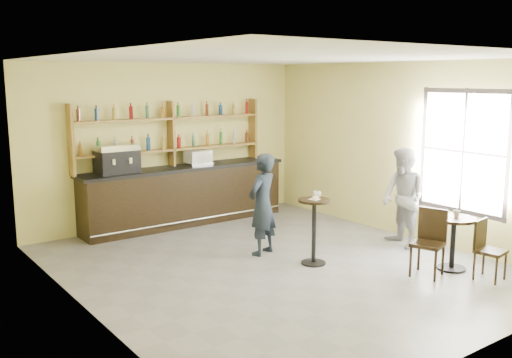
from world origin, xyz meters
TOP-DOWN VIEW (x-y plane):
  - floor at (0.00, 0.00)m, footprint 7.00×7.00m
  - ceiling at (0.00, 0.00)m, footprint 7.00×7.00m
  - wall_back at (0.00, 3.50)m, footprint 7.00×0.00m
  - wall_front at (0.00, -3.50)m, footprint 7.00×0.00m
  - wall_left at (-3.00, 0.00)m, footprint 0.00×7.00m
  - wall_right at (3.00, 0.00)m, footprint 0.00×7.00m
  - window_pane at (2.99, -1.20)m, footprint 0.00×2.00m
  - window_frame at (2.99, -1.20)m, footprint 0.04×1.70m
  - shelf_unit at (0.00, 3.37)m, footprint 4.00×0.26m
  - liquor_bottles at (0.00, 3.37)m, footprint 3.68×0.10m
  - bar_counter at (0.17, 3.15)m, footprint 4.34×0.85m
  - espresso_machine at (-1.25, 3.15)m, footprint 0.75×0.49m
  - pastry_case at (0.47, 3.15)m, footprint 0.53×0.45m
  - pedestal_table at (0.55, -0.27)m, footprint 0.61×0.61m
  - napkin at (0.55, -0.27)m, footprint 0.19×0.19m
  - donut at (0.56, -0.28)m, footprint 0.14×0.14m
  - cup_pedestal at (0.69, -0.17)m, footprint 0.16×0.16m
  - man_main at (0.21, 0.63)m, footprint 0.72×0.59m
  - cafe_table at (2.08, -1.72)m, footprint 0.85×0.85m
  - cup_cafe at (2.13, -1.72)m, footprint 0.13×0.13m
  - chair_west at (1.53, -1.67)m, footprint 0.55×0.55m
  - chair_south at (2.13, -2.32)m, footprint 0.43×0.43m
  - patron_second at (2.44, -0.46)m, footprint 0.87×0.99m

SIDE VIEW (x-z plane):
  - floor at x=0.00m, z-range 0.00..0.00m
  - cafe_table at x=2.08m, z-range 0.00..0.82m
  - chair_south at x=2.13m, z-range 0.00..0.88m
  - chair_west at x=1.53m, z-range 0.00..0.99m
  - pedestal_table at x=0.55m, z-range 0.00..1.05m
  - bar_counter at x=0.17m, z-range 0.00..1.17m
  - man_main at x=0.21m, z-range 0.00..1.69m
  - patron_second at x=2.44m, z-range 0.00..1.73m
  - cup_cafe at x=2.13m, z-range 0.82..0.92m
  - napkin at x=0.55m, z-range 1.05..1.05m
  - donut at x=0.56m, z-range 1.05..1.09m
  - cup_pedestal at x=0.69m, z-range 1.05..1.14m
  - pastry_case at x=0.47m, z-range 1.17..1.47m
  - espresso_machine at x=-1.25m, z-range 1.17..1.71m
  - wall_back at x=0.00m, z-range -1.90..5.10m
  - wall_front at x=0.00m, z-range -1.90..5.10m
  - wall_left at x=-3.00m, z-range -1.90..5.10m
  - wall_right at x=3.00m, z-range -1.90..5.10m
  - window_frame at x=2.99m, z-range 0.65..2.75m
  - window_pane at x=2.99m, z-range 0.70..2.70m
  - shelf_unit at x=0.00m, z-range 1.11..2.51m
  - liquor_bottles at x=0.00m, z-range 1.48..2.48m
  - ceiling at x=0.00m, z-range 3.20..3.20m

